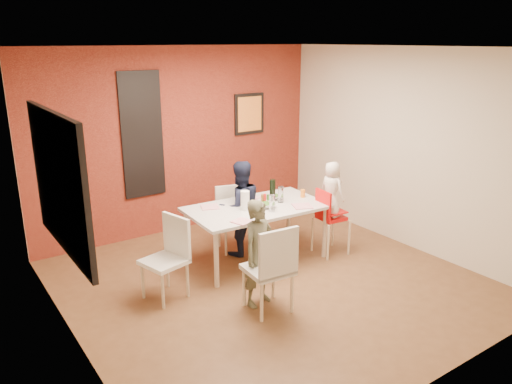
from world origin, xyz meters
TOP-DOWN VIEW (x-y plane):
  - ground at (0.00, 0.00)m, footprint 4.50×4.50m
  - ceiling at (0.00, 0.00)m, footprint 4.50×4.50m
  - wall_back at (0.00, 2.25)m, footprint 4.50×0.02m
  - wall_front at (0.00, -2.25)m, footprint 4.50×0.02m
  - wall_left at (-2.25, 0.00)m, footprint 0.02×4.50m
  - wall_right at (2.25, 0.00)m, footprint 0.02×4.50m
  - brick_accent_wall at (0.00, 2.23)m, footprint 4.50×0.02m
  - picture_window_frame at (-2.22, 0.20)m, footprint 0.05×1.70m
  - picture_window_pane at (-2.21, 0.20)m, footprint 0.02×1.55m
  - glassblock_strip at (-0.60, 2.21)m, footprint 0.55×0.03m
  - glassblock_surround at (-0.60, 2.21)m, footprint 0.60×0.03m
  - art_print_frame at (1.20, 2.21)m, footprint 0.54×0.03m
  - art_print_canvas at (1.20, 2.19)m, footprint 0.44×0.01m
  - dining_table at (0.24, 0.63)m, footprint 1.81×1.07m
  - chair_near at (-0.40, -0.57)m, footprint 0.49×0.49m
  - chair_far at (0.19, 1.14)m, footprint 0.49×0.49m
  - chair_left at (-1.10, 0.39)m, footprint 0.52×0.52m
  - high_chair at (1.13, 0.23)m, footprint 0.41×0.41m
  - child_near at (-0.39, -0.32)m, footprint 0.49×0.38m
  - child_far at (0.17, 0.91)m, footprint 0.68×0.57m
  - toddler at (1.15, 0.23)m, footprint 0.28×0.39m
  - plate_near_left at (-0.23, 0.26)m, footprint 0.25×0.25m
  - plate_far_mid at (0.36, 0.95)m, footprint 0.28×0.28m
  - plate_near_right at (0.71, 0.28)m, footprint 0.30×0.30m
  - plate_far_left at (-0.27, 0.93)m, footprint 0.29×0.29m
  - salad_bowl_a at (0.32, 0.53)m, footprint 0.27×0.27m
  - salad_bowl_b at (0.62, 0.75)m, footprint 0.24×0.24m
  - wine_bottle at (0.53, 0.69)m, footprint 0.08×0.08m
  - wine_glass_a at (0.28, 0.36)m, footprint 0.07×0.07m
  - wine_glass_b at (0.59, 0.59)m, footprint 0.07×0.07m
  - paper_towel_roll at (0.04, 0.60)m, footprint 0.11×0.11m
  - condiment_red at (0.36, 0.62)m, footprint 0.04×0.04m
  - condiment_green at (0.41, 0.62)m, footprint 0.03×0.03m
  - condiment_brown at (0.33, 0.63)m, footprint 0.04×0.04m
  - sippy_cup at (0.97, 0.59)m, footprint 0.06×0.06m

SIDE VIEW (x-z plane):
  - ground at x=0.00m, z-range 0.00..0.00m
  - chair_far at x=0.19m, z-range 0.05..0.92m
  - chair_left at x=-1.10m, z-range 0.05..0.98m
  - high_chair at x=1.13m, z-range 0.09..0.99m
  - chair_near at x=-0.40m, z-range 0.06..1.04m
  - child_near at x=-0.39m, z-range 0.00..1.18m
  - child_far at x=0.17m, z-range 0.00..1.28m
  - dining_table at x=0.24m, z-range 0.30..1.04m
  - plate_near_left at x=-0.23m, z-range 0.73..0.74m
  - plate_far_mid at x=0.36m, z-range 0.73..0.75m
  - plate_far_left at x=-0.27m, z-range 0.73..0.75m
  - plate_near_right at x=0.71m, z-range 0.73..0.75m
  - salad_bowl_b at x=0.62m, z-range 0.73..0.79m
  - salad_bowl_a at x=0.32m, z-range 0.73..0.79m
  - sippy_cup at x=0.97m, z-range 0.73..0.84m
  - condiment_green at x=0.41m, z-range 0.73..0.86m
  - condiment_brown at x=0.33m, z-range 0.73..0.88m
  - condiment_red at x=0.36m, z-range 0.73..0.88m
  - wine_glass_b at x=0.59m, z-range 0.73..0.95m
  - wine_glass_a at x=0.28m, z-range 0.73..0.95m
  - paper_towel_roll at x=0.04m, z-range 0.73..0.98m
  - wine_bottle at x=0.53m, z-range 0.73..1.03m
  - toddler at x=1.15m, z-range 0.53..1.27m
  - wall_back at x=0.00m, z-range 0.00..2.70m
  - wall_front at x=0.00m, z-range 0.00..2.70m
  - wall_left at x=-2.25m, z-range 0.00..2.70m
  - wall_right at x=2.25m, z-range 0.00..2.70m
  - brick_accent_wall at x=0.00m, z-range 0.00..2.70m
  - glassblock_strip at x=-0.60m, z-range 0.65..2.35m
  - glassblock_surround at x=-0.60m, z-range 0.62..2.38m
  - picture_window_frame at x=-2.22m, z-range 0.90..2.20m
  - picture_window_pane at x=-2.21m, z-range 0.98..2.12m
  - art_print_frame at x=1.20m, z-range 1.33..1.97m
  - art_print_canvas at x=1.20m, z-range 1.38..1.92m
  - ceiling at x=0.00m, z-range 2.69..2.71m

